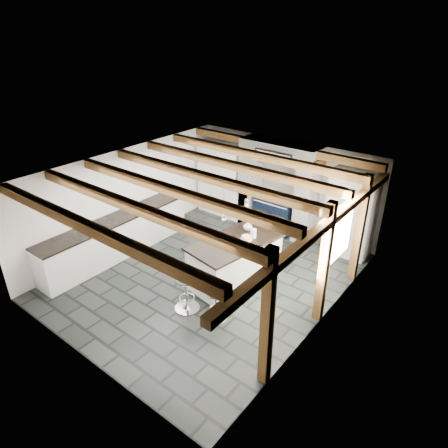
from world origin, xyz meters
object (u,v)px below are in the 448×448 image
Objects in this scene: range_cooker at (276,213)px; kitchen_island at (235,260)px; bar_stool_near at (216,298)px; bar_stool_far at (187,285)px.

kitchen_island is (0.54, -2.47, 0.02)m from range_cooker.
range_cooker is 3.78m from bar_stool_near.
kitchen_island reaches higher than bar_stool_near.
range_cooker is 1.34× the size of bar_stool_near.
kitchen_island is at bearing 122.45° from bar_stool_near.
bar_stool_far is (0.39, -3.76, 0.07)m from range_cooker.
bar_stool_far is at bearing -84.06° from range_cooker.
kitchen_island is at bearing 105.62° from bar_stool_far.
range_cooker is at bearing 118.06° from bar_stool_far.
range_cooker is 3.78m from bar_stool_far.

